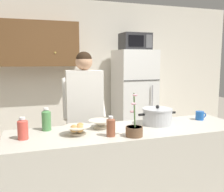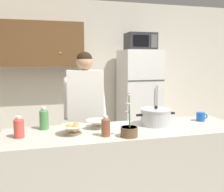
# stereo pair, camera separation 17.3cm
# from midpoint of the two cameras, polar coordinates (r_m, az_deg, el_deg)

# --- Properties ---
(back_wall_unit) EXTENTS (6.00, 0.48, 2.60)m
(back_wall_unit) POSITION_cam_midpoint_polar(r_m,az_deg,el_deg) (4.55, -11.17, 5.74)
(back_wall_unit) COLOR silver
(back_wall_unit) RESTS_ON ground
(kitchen_island) EXTENTS (2.32, 0.68, 0.92)m
(kitchen_island) POSITION_cam_midpoint_polar(r_m,az_deg,el_deg) (2.67, 2.00, -16.91)
(kitchen_island) COLOR beige
(kitchen_island) RESTS_ON ground
(refrigerator) EXTENTS (0.64, 0.68, 1.75)m
(refrigerator) POSITION_cam_midpoint_polar(r_m,az_deg,el_deg) (4.51, 3.77, -1.10)
(refrigerator) COLOR white
(refrigerator) RESTS_ON ground
(microwave) EXTENTS (0.48, 0.37, 0.28)m
(microwave) POSITION_cam_midpoint_polar(r_m,az_deg,el_deg) (4.44, 4.00, 11.89)
(microwave) COLOR #2D2D30
(microwave) RESTS_ON refrigerator
(person_near_pot) EXTENTS (0.54, 0.45, 1.68)m
(person_near_pot) POSITION_cam_midpoint_polar(r_m,az_deg,el_deg) (3.10, -7.70, -1.97)
(person_near_pot) COLOR black
(person_near_pot) RESTS_ON ground
(cooking_pot) EXTENTS (0.42, 0.31, 0.20)m
(cooking_pot) POSITION_cam_midpoint_polar(r_m,az_deg,el_deg) (2.70, 8.16, -4.47)
(cooking_pot) COLOR silver
(cooking_pot) RESTS_ON kitchen_island
(coffee_mug) EXTENTS (0.13, 0.09, 0.10)m
(coffee_mug) POSITION_cam_midpoint_polar(r_m,az_deg,el_deg) (3.02, 17.31, -4.15)
(coffee_mug) COLOR #1E59B2
(coffee_mug) RESTS_ON kitchen_island
(bread_bowl) EXTENTS (0.24, 0.24, 0.10)m
(bread_bowl) POSITION_cam_midpoint_polar(r_m,az_deg,el_deg) (2.34, -9.72, -7.27)
(bread_bowl) COLOR beige
(bread_bowl) RESTS_ON kitchen_island
(empty_bowl) EXTENTS (0.24, 0.24, 0.08)m
(empty_bowl) POSITION_cam_midpoint_polar(r_m,az_deg,el_deg) (2.54, -4.44, -6.10)
(empty_bowl) COLOR beige
(empty_bowl) RESTS_ON kitchen_island
(bottle_near_edge) EXTENTS (0.09, 0.09, 0.19)m
(bottle_near_edge) POSITION_cam_midpoint_polar(r_m,az_deg,el_deg) (2.33, -21.17, -6.74)
(bottle_near_edge) COLOR #D84C3F
(bottle_near_edge) RESTS_ON kitchen_island
(bottle_mid_counter) EXTENTS (0.08, 0.08, 0.18)m
(bottle_mid_counter) POSITION_cam_midpoint_polar(r_m,az_deg,el_deg) (2.26, -2.47, -6.74)
(bottle_mid_counter) COLOR brown
(bottle_mid_counter) RESTS_ON kitchen_island
(bottle_far_corner) EXTENTS (0.09, 0.09, 0.22)m
(bottle_far_corner) POSITION_cam_midpoint_polar(r_m,az_deg,el_deg) (2.54, -16.22, -5.01)
(bottle_far_corner) COLOR #4C8C4C
(bottle_far_corner) RESTS_ON kitchen_island
(potted_orchid) EXTENTS (0.15, 0.15, 0.38)m
(potted_orchid) POSITION_cam_midpoint_polar(r_m,az_deg,el_deg) (2.27, 2.73, -7.49)
(potted_orchid) COLOR brown
(potted_orchid) RESTS_ON kitchen_island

